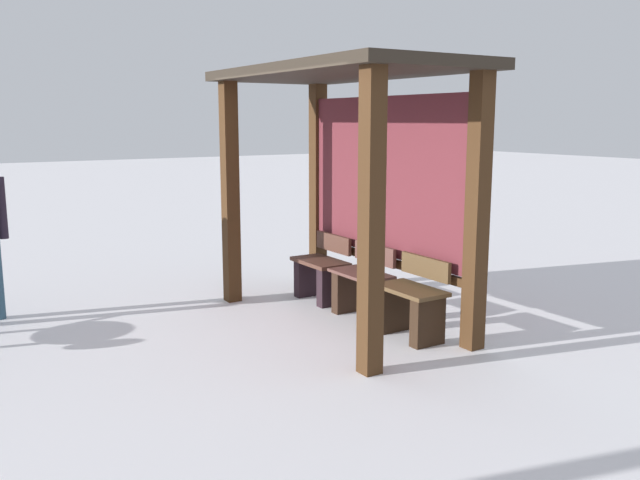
% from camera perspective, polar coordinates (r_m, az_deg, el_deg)
% --- Properties ---
extents(ground_plane, '(60.00, 60.00, 0.00)m').
position_cam_1_polar(ground_plane, '(7.06, 1.57, -6.88)').
color(ground_plane, silver).
extents(bus_shelter, '(3.04, 1.53, 2.58)m').
position_cam_1_polar(bus_shelter, '(6.86, 2.96, 8.52)').
color(bus_shelter, '#3D2513').
rests_on(bus_shelter, ground).
extents(bench_left_inside, '(0.71, 0.40, 0.76)m').
position_cam_1_polar(bench_left_inside, '(7.79, 0.13, -2.84)').
color(bench_left_inside, '#4A2C22').
rests_on(bench_left_inside, ground).
extents(bench_center_inside, '(0.71, 0.39, 0.77)m').
position_cam_1_polar(bench_center_inside, '(7.14, 3.60, -4.06)').
color(bench_center_inside, brown).
rests_on(bench_center_inside, ground).
extents(bench_right_inside, '(0.71, 0.39, 0.77)m').
position_cam_1_polar(bench_right_inside, '(6.53, 7.75, -5.45)').
color(bench_right_inside, '#4F3921').
rests_on(bench_right_inside, ground).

